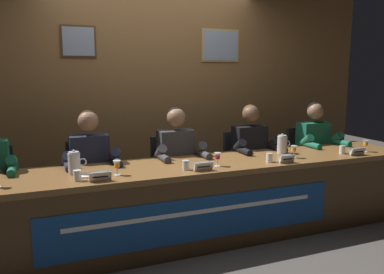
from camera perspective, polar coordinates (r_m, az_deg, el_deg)
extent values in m
plane|color=#4C4742|center=(3.81, 0.00, -14.65)|extent=(12.00, 12.00, 0.00)
cube|color=brown|center=(4.67, -5.71, 6.24)|extent=(5.85, 0.12, 2.60)
cube|color=#4C3319|center=(4.45, -16.45, 13.40)|extent=(0.37, 0.02, 0.34)
cube|color=#8C99AD|center=(4.44, -16.44, 13.41)|extent=(0.33, 0.01, 0.30)
cube|color=tan|center=(4.92, 4.20, 13.33)|extent=(0.51, 0.02, 0.40)
cube|color=#8C99AD|center=(4.91, 4.27, 13.34)|extent=(0.47, 0.01, 0.36)
cube|color=brown|center=(3.59, 0.00, -4.34)|extent=(4.65, 0.77, 0.05)
cube|color=#4C341B|center=(3.38, 2.33, -11.72)|extent=(4.59, 0.04, 0.68)
cube|color=#4C341B|center=(4.97, 25.32, -5.69)|extent=(0.08, 0.69, 0.68)
cube|color=#19478C|center=(3.32, 1.06, -12.06)|extent=(2.61, 0.01, 0.38)
cube|color=white|center=(3.30, 1.10, -11.02)|extent=(2.22, 0.00, 0.04)
cylinder|color=black|center=(3.64, -26.34, -13.06)|extent=(0.10, 0.10, 0.45)
cylinder|color=black|center=(3.69, -26.47, -8.24)|extent=(0.13, 0.34, 0.13)
cylinder|color=#196047|center=(3.68, -24.98, -3.97)|extent=(0.09, 0.30, 0.25)
cylinder|color=#196047|center=(3.53, -25.11, -4.56)|extent=(0.07, 0.24, 0.07)
cylinder|color=black|center=(4.05, -14.51, -13.31)|extent=(0.44, 0.44, 0.02)
cylinder|color=black|center=(3.97, -14.64, -10.52)|extent=(0.05, 0.05, 0.39)
cube|color=#232328|center=(3.91, -14.77, -7.59)|extent=(0.44, 0.44, 0.03)
cube|color=#232328|center=(4.04, -15.26, -3.60)|extent=(0.40, 0.05, 0.44)
cylinder|color=black|center=(3.64, -15.52, -12.41)|extent=(0.10, 0.10, 0.45)
cylinder|color=black|center=(3.66, -12.34, -12.14)|extent=(0.10, 0.10, 0.45)
cylinder|color=black|center=(3.69, -15.97, -7.61)|extent=(0.13, 0.34, 0.13)
cylinder|color=black|center=(3.71, -12.88, -7.37)|extent=(0.13, 0.34, 0.13)
cube|color=#1E2338|center=(3.80, -14.90, -3.31)|extent=(0.36, 0.20, 0.48)
sphere|color=#8E664C|center=(3.72, -15.11, 2.27)|extent=(0.19, 0.19, 0.19)
sphere|color=#331E0F|center=(3.73, -15.15, 2.52)|extent=(0.17, 0.17, 0.17)
cylinder|color=#1E2338|center=(3.68, -17.97, -3.55)|extent=(0.09, 0.30, 0.25)
cylinder|color=#1E2338|center=(3.73, -11.52, -3.11)|extent=(0.09, 0.30, 0.25)
cylinder|color=#1E2338|center=(3.53, -17.79, -4.11)|extent=(0.07, 0.24, 0.07)
cylinder|color=#1E2338|center=(3.58, -11.06, -3.65)|extent=(0.07, 0.24, 0.07)
cube|color=white|center=(3.06, -13.39, -5.75)|extent=(0.17, 0.03, 0.08)
cube|color=white|center=(3.09, -13.48, -5.60)|extent=(0.17, 0.03, 0.08)
cube|color=black|center=(3.06, -13.38, -5.77)|extent=(0.12, 0.01, 0.01)
cylinder|color=white|center=(3.24, -11.00, -5.53)|extent=(0.06, 0.06, 0.00)
cylinder|color=white|center=(3.23, -11.01, -5.03)|extent=(0.01, 0.01, 0.05)
cone|color=white|center=(3.22, -11.05, -3.99)|extent=(0.06, 0.06, 0.06)
cylinder|color=orange|center=(3.22, -11.04, -4.10)|extent=(0.04, 0.04, 0.04)
cylinder|color=silver|center=(3.13, -16.60, -5.49)|extent=(0.06, 0.06, 0.08)
cylinder|color=silver|center=(3.14, -16.59, -5.79)|extent=(0.05, 0.05, 0.05)
cylinder|color=black|center=(4.23, -2.48, -12.00)|extent=(0.44, 0.44, 0.02)
cylinder|color=black|center=(4.16, -2.50, -9.32)|extent=(0.05, 0.05, 0.39)
cube|color=#232328|center=(4.09, -2.52, -6.50)|extent=(0.44, 0.44, 0.03)
cube|color=#232328|center=(4.22, -3.44, -2.73)|extent=(0.40, 0.05, 0.44)
cylinder|color=black|center=(3.81, -2.18, -11.02)|extent=(0.10, 0.10, 0.45)
cylinder|color=black|center=(3.88, 0.65, -10.65)|extent=(0.10, 0.10, 0.45)
cylinder|color=black|center=(3.86, -2.96, -6.48)|extent=(0.13, 0.34, 0.13)
cylinder|color=black|center=(3.93, -0.18, -6.19)|extent=(0.13, 0.34, 0.13)
cube|color=#38383D|center=(3.99, -2.41, -2.40)|extent=(0.36, 0.20, 0.48)
sphere|color=#8E664C|center=(3.91, -2.35, 2.93)|extent=(0.19, 0.19, 0.19)
sphere|color=black|center=(3.93, -2.43, 3.17)|extent=(0.17, 0.17, 0.17)
cylinder|color=#38383D|center=(3.83, -4.89, -2.62)|extent=(0.09, 0.30, 0.25)
cylinder|color=#38383D|center=(3.97, 0.93, -2.16)|extent=(0.09, 0.30, 0.25)
cylinder|color=#38383D|center=(3.68, -4.16, -3.12)|extent=(0.07, 0.24, 0.07)
cylinder|color=#38383D|center=(3.83, 1.85, -2.62)|extent=(0.07, 0.24, 0.07)
cube|color=white|center=(3.30, 1.77, -4.40)|extent=(0.17, 0.03, 0.08)
cube|color=white|center=(3.33, 1.54, -4.27)|extent=(0.17, 0.03, 0.08)
cube|color=black|center=(3.30, 1.79, -4.41)|extent=(0.12, 0.01, 0.01)
cylinder|color=white|center=(3.49, 3.78, -4.30)|extent=(0.06, 0.06, 0.00)
cylinder|color=white|center=(3.48, 3.79, -3.83)|extent=(0.01, 0.01, 0.05)
cone|color=white|center=(3.47, 3.80, -2.86)|extent=(0.06, 0.06, 0.06)
cylinder|color=#B21E2D|center=(3.47, 3.80, -2.97)|extent=(0.04, 0.04, 0.04)
cylinder|color=silver|center=(3.34, -0.92, -4.19)|extent=(0.06, 0.06, 0.08)
cylinder|color=silver|center=(3.34, -0.92, -4.47)|extent=(0.05, 0.05, 0.05)
cylinder|color=black|center=(4.57, 8.05, -10.42)|extent=(0.44, 0.44, 0.02)
cylinder|color=black|center=(4.50, 8.11, -7.91)|extent=(0.05, 0.05, 0.39)
cube|color=#232328|center=(4.44, 8.17, -5.30)|extent=(0.44, 0.44, 0.03)
cube|color=#232328|center=(4.56, 6.99, -1.86)|extent=(0.40, 0.05, 0.44)
cylinder|color=black|center=(4.17, 9.32, -9.34)|extent=(0.10, 0.10, 0.45)
cylinder|color=black|center=(4.27, 11.65, -8.95)|extent=(0.10, 0.10, 0.45)
cylinder|color=black|center=(4.21, 8.37, -5.22)|extent=(0.13, 0.34, 0.13)
cylinder|color=black|center=(4.31, 10.67, -4.93)|extent=(0.13, 0.34, 0.13)
cube|color=black|center=(4.35, 8.46, -1.51)|extent=(0.36, 0.20, 0.48)
sphere|color=brown|center=(4.28, 8.72, 3.38)|extent=(0.19, 0.19, 0.19)
sphere|color=#593819|center=(4.29, 8.62, 3.60)|extent=(0.17, 0.17, 0.17)
cylinder|color=black|center=(4.16, 6.66, -1.69)|extent=(0.09, 0.30, 0.25)
cylinder|color=black|center=(4.37, 11.51, -1.27)|extent=(0.09, 0.30, 0.25)
cylinder|color=black|center=(4.02, 7.74, -2.10)|extent=(0.07, 0.24, 0.07)
cylinder|color=black|center=(4.24, 12.69, -1.65)|extent=(0.07, 0.24, 0.07)
cube|color=white|center=(3.69, 13.96, -3.19)|extent=(0.15, 0.03, 0.08)
cube|color=white|center=(3.72, 13.66, -3.08)|extent=(0.15, 0.03, 0.08)
cube|color=black|center=(3.69, 13.99, -3.19)|extent=(0.11, 0.01, 0.01)
cylinder|color=white|center=(3.94, 14.76, -2.99)|extent=(0.06, 0.06, 0.00)
cylinder|color=white|center=(3.94, 14.78, -2.57)|extent=(0.01, 0.01, 0.05)
cone|color=white|center=(3.92, 14.81, -1.71)|extent=(0.06, 0.06, 0.06)
cylinder|color=orange|center=(3.93, 14.81, -1.81)|extent=(0.04, 0.04, 0.04)
cylinder|color=silver|center=(3.70, 11.37, -3.02)|extent=(0.06, 0.06, 0.08)
cylinder|color=silver|center=(3.71, 11.36, -3.27)|extent=(0.05, 0.05, 0.05)
cylinder|color=black|center=(5.04, 16.78, -8.83)|extent=(0.44, 0.44, 0.02)
cylinder|color=black|center=(4.98, 16.89, -6.54)|extent=(0.05, 0.05, 0.39)
cube|color=#232328|center=(4.93, 17.01, -4.17)|extent=(0.44, 0.44, 0.03)
cube|color=#232328|center=(5.03, 15.72, -1.09)|extent=(0.40, 0.05, 0.44)
cylinder|color=black|center=(4.66, 18.62, -7.69)|extent=(0.10, 0.10, 0.45)
cylinder|color=black|center=(4.79, 20.46, -7.34)|extent=(0.10, 0.10, 0.45)
cylinder|color=black|center=(4.70, 17.61, -4.03)|extent=(0.13, 0.34, 0.13)
cylinder|color=black|center=(4.83, 19.46, -3.78)|extent=(0.13, 0.34, 0.13)
cube|color=#196047|center=(4.84, 17.40, -0.73)|extent=(0.36, 0.20, 0.48)
sphere|color=#8E664C|center=(4.78, 17.77, 3.66)|extent=(0.19, 0.19, 0.19)
sphere|color=black|center=(4.79, 17.67, 3.86)|extent=(0.17, 0.17, 0.17)
cylinder|color=#196047|center=(4.63, 16.17, -0.86)|extent=(0.09, 0.30, 0.25)
cylinder|color=#196047|center=(4.90, 20.06, -0.52)|extent=(0.09, 0.30, 0.25)
cylinder|color=#196047|center=(4.51, 17.41, -1.21)|extent=(0.07, 0.24, 0.07)
cylinder|color=#196047|center=(4.78, 21.33, -0.83)|extent=(0.07, 0.24, 0.07)
cube|color=white|center=(4.27, 23.38, -2.00)|extent=(0.18, 0.03, 0.08)
cube|color=white|center=(4.29, 23.06, -1.92)|extent=(0.18, 0.03, 0.08)
cube|color=black|center=(4.27, 23.40, -2.01)|extent=(0.12, 0.01, 0.01)
cylinder|color=white|center=(4.51, 24.24, -1.97)|extent=(0.06, 0.06, 0.00)
cylinder|color=white|center=(4.50, 24.26, -1.61)|extent=(0.01, 0.01, 0.05)
cone|color=white|center=(4.49, 24.31, -0.86)|extent=(0.06, 0.06, 0.06)
cylinder|color=orange|center=(4.49, 24.31, -0.94)|extent=(0.04, 0.04, 0.04)
cylinder|color=silver|center=(4.30, 21.33, -1.75)|extent=(0.06, 0.06, 0.08)
cylinder|color=silver|center=(4.31, 21.32, -1.97)|extent=(0.05, 0.05, 0.05)
cylinder|color=silver|center=(3.32, -17.01, -3.83)|extent=(0.10, 0.10, 0.18)
cylinder|color=silver|center=(3.30, -17.09, -2.21)|extent=(0.08, 0.09, 0.01)
sphere|color=silver|center=(3.30, -17.11, -1.97)|extent=(0.02, 0.02, 0.02)
torus|color=silver|center=(3.33, -15.85, -3.60)|extent=(0.07, 0.01, 0.07)
cylinder|color=silver|center=(4.13, 13.18, -1.13)|extent=(0.10, 0.10, 0.18)
cylinder|color=silver|center=(4.11, 13.23, 0.18)|extent=(0.08, 0.09, 0.01)
sphere|color=silver|center=(4.11, 13.23, 0.38)|extent=(0.02, 0.02, 0.02)
torus|color=silver|center=(4.16, 13.95, -0.94)|extent=(0.07, 0.01, 0.07)
cube|color=white|center=(3.27, -14.66, -5.46)|extent=(0.23, 0.18, 0.01)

